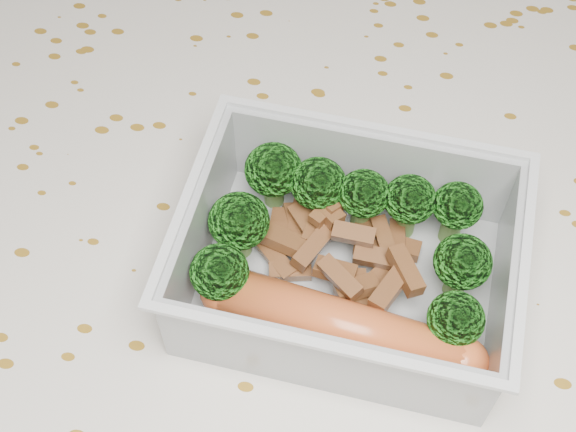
# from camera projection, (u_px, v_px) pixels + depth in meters

# --- Properties ---
(dining_table) EXTENTS (1.40, 0.90, 0.75)m
(dining_table) POSITION_uv_depth(u_px,v_px,m) (291.00, 314.00, 0.56)
(dining_table) COLOR brown
(dining_table) RESTS_ON ground
(tablecloth) EXTENTS (1.46, 0.96, 0.19)m
(tablecloth) POSITION_uv_depth(u_px,v_px,m) (291.00, 279.00, 0.52)
(tablecloth) COLOR silver
(tablecloth) RESTS_ON dining_table
(lunch_container) EXTENTS (0.19, 0.15, 0.07)m
(lunch_container) POSITION_uv_depth(u_px,v_px,m) (347.00, 266.00, 0.46)
(lunch_container) COLOR #B9BEC4
(lunch_container) RESTS_ON tablecloth
(broccoli_florets) EXTENTS (0.16, 0.11, 0.05)m
(broccoli_florets) POSITION_uv_depth(u_px,v_px,m) (344.00, 224.00, 0.46)
(broccoli_florets) COLOR #608C3F
(broccoli_florets) RESTS_ON lunch_container
(meat_pile) EXTENTS (0.10, 0.08, 0.03)m
(meat_pile) POSITION_uv_depth(u_px,v_px,m) (337.00, 246.00, 0.47)
(meat_pile) COLOR brown
(meat_pile) RESTS_ON lunch_container
(sausage) EXTENTS (0.16, 0.05, 0.03)m
(sausage) POSITION_uv_depth(u_px,v_px,m) (341.00, 326.00, 0.44)
(sausage) COLOR #D15A2A
(sausage) RESTS_ON lunch_container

